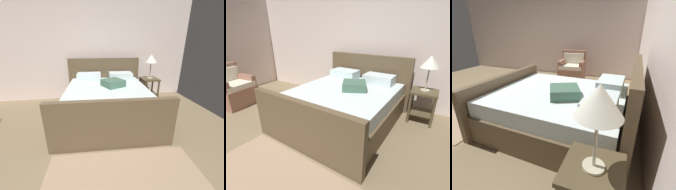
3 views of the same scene
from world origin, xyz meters
The scene contains 8 objects.
ground_plane centered at (0.00, 0.00, -0.01)m, with size 5.67×6.37×0.02m, color #7E6B4D.
wall_back centered at (0.00, 3.25, 1.37)m, with size 5.79×0.12×2.73m, color beige.
wall_side_left centered at (-2.89, 0.00, 1.37)m, with size 0.12×6.49×2.73m, color beige.
bed centered at (0.46, 2.00, 0.35)m, with size 1.95×2.25×1.12m.
nightstand_right centered at (1.70, 2.72, 0.40)m, with size 0.44×0.44×0.60m.
table_lamp_right centered at (1.70, 2.72, 1.10)m, with size 0.31×0.31×0.62m.
armchair centered at (-2.08, 1.35, 0.35)m, with size 0.80×0.79×0.90m.
area_rug centered at (0.46, 0.31, 0.01)m, with size 1.89×1.04×0.01m, color #A18266.
Camera 3 is at (2.58, 2.84, 1.51)m, focal length 26.05 mm.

